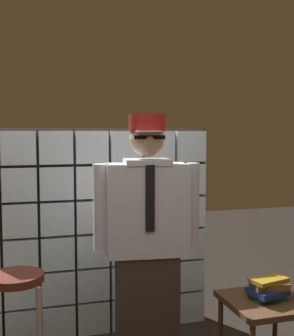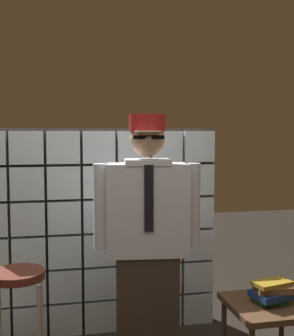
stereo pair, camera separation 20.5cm
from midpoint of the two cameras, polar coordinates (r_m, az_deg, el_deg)
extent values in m
cube|color=silver|center=(3.71, -13.44, -19.07)|extent=(0.25, 0.08, 0.25)
cube|color=silver|center=(3.71, -8.95, -18.99)|extent=(0.25, 0.08, 0.25)
cube|color=silver|center=(3.73, -4.51, -18.80)|extent=(0.25, 0.08, 0.25)
cube|color=silver|center=(3.77, -0.14, -18.52)|extent=(0.25, 0.08, 0.25)
cube|color=silver|center=(3.84, 4.09, -18.15)|extent=(0.25, 0.08, 0.25)
cube|color=silver|center=(3.91, 8.15, -17.70)|extent=(0.25, 0.08, 0.25)
cube|color=silver|center=(3.61, -13.52, -15.07)|extent=(0.25, 0.08, 0.25)
cube|color=silver|center=(3.61, -9.01, -15.00)|extent=(0.25, 0.08, 0.25)
cube|color=silver|center=(3.63, -4.53, -14.83)|extent=(0.25, 0.08, 0.25)
cube|color=silver|center=(3.68, -0.14, -14.58)|extent=(0.25, 0.08, 0.25)
cube|color=silver|center=(3.74, 4.11, -14.26)|extent=(0.25, 0.08, 0.25)
cube|color=silver|center=(3.82, 8.20, -13.89)|extent=(0.25, 0.08, 0.25)
cube|color=silver|center=(3.53, -13.61, -10.87)|extent=(0.25, 0.08, 0.25)
cube|color=silver|center=(3.53, -9.07, -10.79)|extent=(0.25, 0.08, 0.25)
cube|color=silver|center=(3.55, -4.56, -10.65)|extent=(0.25, 0.08, 0.25)
cube|color=silver|center=(3.59, -0.15, -10.45)|extent=(0.25, 0.08, 0.25)
cube|color=silver|center=(3.66, 4.14, -10.19)|extent=(0.25, 0.08, 0.25)
cube|color=silver|center=(3.74, 8.25, -9.90)|extent=(0.25, 0.08, 0.25)
cube|color=silver|center=(3.47, -13.70, -6.49)|extent=(0.25, 0.08, 0.25)
cube|color=silver|center=(3.47, -9.13, -6.42)|extent=(0.25, 0.08, 0.25)
cube|color=silver|center=(3.49, -4.59, -6.30)|extent=(0.25, 0.08, 0.25)
cube|color=silver|center=(3.53, -0.15, -6.15)|extent=(0.25, 0.08, 0.25)
cube|color=silver|center=(3.60, 4.16, -5.96)|extent=(0.25, 0.08, 0.25)
cube|color=silver|center=(3.68, 8.30, -5.76)|extent=(0.25, 0.08, 0.25)
cube|color=silver|center=(3.42, -13.78, -1.98)|extent=(0.25, 0.08, 0.25)
cube|color=silver|center=(3.42, -9.19, -1.90)|extent=(0.25, 0.08, 0.25)
cube|color=silver|center=(3.45, -4.62, -1.82)|extent=(0.25, 0.08, 0.25)
cube|color=silver|center=(3.49, -0.15, -1.72)|extent=(0.25, 0.08, 0.25)
cube|color=silver|center=(3.56, 4.19, -1.61)|extent=(0.25, 0.08, 0.25)
cube|color=silver|center=(3.64, 8.35, -1.50)|extent=(0.25, 0.08, 0.25)
cube|color=silver|center=(3.40, -13.87, 2.62)|extent=(0.25, 0.08, 0.25)
cube|color=silver|center=(3.40, -9.25, 2.69)|extent=(0.25, 0.08, 0.25)
cube|color=silver|center=(3.43, -4.65, 2.75)|extent=(0.25, 0.08, 0.25)
cube|color=silver|center=(3.47, -0.15, 2.79)|extent=(0.25, 0.08, 0.25)
cube|color=silver|center=(3.54, 4.22, 2.81)|extent=(0.25, 0.08, 0.25)
cube|color=silver|center=(3.62, 8.40, 2.82)|extent=(0.25, 0.08, 0.25)
cube|color=#38332D|center=(3.57, -4.68, -8.31)|extent=(1.94, 0.02, 1.67)
cube|color=#382D23|center=(2.99, 2.10, -18.94)|extent=(0.42, 0.25, 0.83)
cube|color=silver|center=(2.79, 2.14, -5.45)|extent=(0.54, 0.28, 0.59)
cube|color=black|center=(2.65, 2.47, -4.02)|extent=(0.06, 0.02, 0.41)
cube|color=silver|center=(2.75, 2.16, 0.80)|extent=(0.31, 0.27, 0.04)
sphere|color=tan|center=(2.74, 2.17, 3.84)|extent=(0.22, 0.22, 0.22)
ellipsoid|color=black|center=(2.69, 2.30, 2.99)|extent=(0.15, 0.10, 0.10)
cube|color=black|center=(2.64, 2.45, 4.05)|extent=(0.19, 0.03, 0.02)
cylinder|color=white|center=(2.66, 2.40, 4.83)|extent=(0.19, 0.19, 0.01)
cylinder|color=maroon|center=(2.74, 2.18, 5.94)|extent=(0.23, 0.23, 0.11)
cylinder|color=silver|center=(2.83, 8.01, -4.84)|extent=(0.12, 0.12, 0.54)
cylinder|color=silver|center=(2.76, -3.87, -5.05)|extent=(0.12, 0.12, 0.54)
cylinder|color=#592319|center=(2.87, -14.65, -13.44)|extent=(0.34, 0.34, 0.05)
cylinder|color=#A59E93|center=(3.13, -11.81, -19.22)|extent=(0.03, 0.03, 0.70)
cube|color=#513823|center=(3.11, 17.59, -16.89)|extent=(0.52, 0.52, 0.04)
cylinder|color=#513823|center=(3.30, 11.92, -20.22)|extent=(0.04, 0.04, 0.46)
cylinder|color=#513823|center=(3.48, 18.95, -18.97)|extent=(0.04, 0.04, 0.46)
cube|color=#1E592D|center=(3.12, 17.63, -16.06)|extent=(0.20, 0.18, 0.04)
cube|color=navy|center=(3.09, 17.82, -15.55)|extent=(0.26, 0.23, 0.04)
cube|color=brown|center=(3.08, 18.08, -14.79)|extent=(0.24, 0.17, 0.04)
cube|color=olive|center=(3.06, 17.98, -14.18)|extent=(0.27, 0.19, 0.03)
camera|label=1|loc=(0.10, -87.85, 0.18)|focal=46.49mm
camera|label=2|loc=(0.10, 92.15, -0.18)|focal=46.49mm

